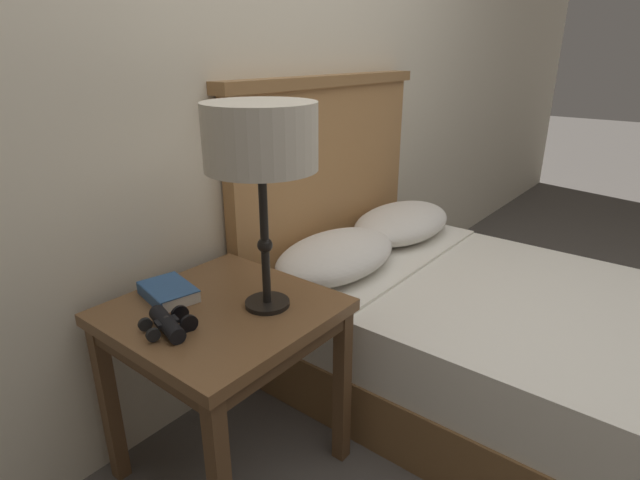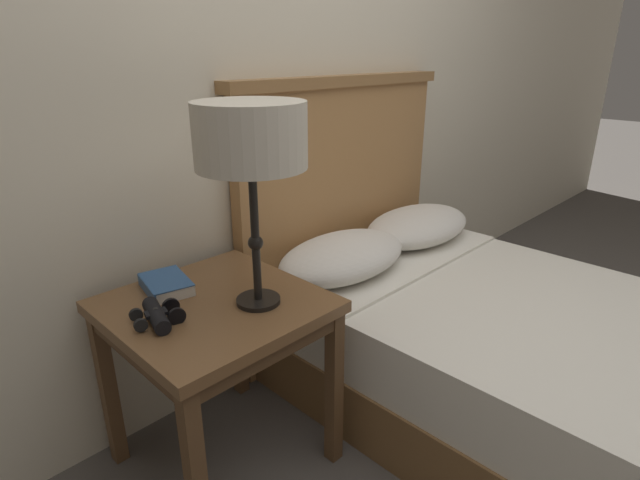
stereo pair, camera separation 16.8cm
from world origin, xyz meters
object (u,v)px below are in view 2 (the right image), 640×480
Objects in this scene: nightstand at (216,325)px; bed at (499,341)px; table_lamp at (250,140)px; binoculars_pair at (157,315)px; book_on_nightstand at (166,285)px.

nightstand is 0.32× the size of bed.
table_lamp is 3.50× the size of binoculars_pair.
bed is at bearing -26.83° from table_lamp.
bed is 1.23m from binoculars_pair.
book_on_nightstand is 1.22× the size of binoculars_pair.
book_on_nightstand is at bearing 119.46° from table_lamp.
table_lamp reaches higher than book_on_nightstand.
bed reaches higher than book_on_nightstand.
book_on_nightstand is (-0.06, 0.17, 0.10)m from nightstand.
binoculars_pair is (-0.27, 0.11, -0.46)m from table_lamp.
binoculars_pair is at bearing 178.18° from nightstand.
bed is 1.21m from book_on_nightstand.
table_lamp is at bearing -48.40° from nightstand.
table_lamp is 2.86× the size of book_on_nightstand.
nightstand is 0.57m from table_lamp.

